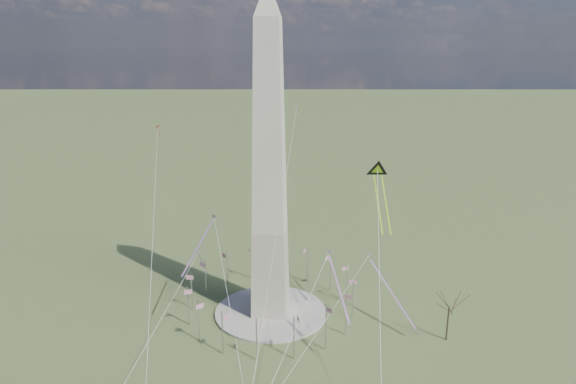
# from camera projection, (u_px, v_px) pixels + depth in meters

# --- Properties ---
(ground) EXTENTS (2000.00, 2000.00, 0.00)m
(ground) POSITION_uv_depth(u_px,v_px,m) (271.00, 313.00, 165.73)
(ground) COLOR #42572B
(ground) RESTS_ON ground
(plaza) EXTENTS (36.00, 36.00, 0.80)m
(plaza) POSITION_uv_depth(u_px,v_px,m) (271.00, 312.00, 165.62)
(plaza) COLOR #ACAA9D
(plaza) RESTS_ON ground
(washington_monument) EXTENTS (15.56, 15.56, 100.00)m
(washington_monument) POSITION_uv_depth(u_px,v_px,m) (269.00, 169.00, 152.50)
(washington_monument) COLOR #BBAD9C
(washington_monument) RESTS_ON plaza
(flagpole_ring) EXTENTS (54.40, 54.40, 13.00)m
(flagpole_ring) POSITION_uv_depth(u_px,v_px,m) (271.00, 293.00, 163.72)
(flagpole_ring) COLOR silver
(flagpole_ring) RESTS_ON ground
(tree_near) EXTENTS (9.25, 9.25, 16.19)m
(tree_near) POSITION_uv_depth(u_px,v_px,m) (449.00, 304.00, 147.66)
(tree_near) COLOR #402E27
(tree_near) RESTS_ON ground
(kite_delta_black) EXTENTS (8.29, 21.89, 17.97)m
(kite_delta_black) POSITION_uv_depth(u_px,v_px,m) (378.00, 174.00, 160.82)
(kite_delta_black) COLOR black
(kite_delta_black) RESTS_ON ground
(kite_diamond_purple) EXTENTS (2.35, 3.57, 10.74)m
(kite_diamond_purple) POSITION_uv_depth(u_px,v_px,m) (201.00, 252.00, 168.56)
(kite_diamond_purple) COLOR navy
(kite_diamond_purple) RESTS_ON ground
(kite_streamer_left) EXTENTS (7.67, 18.71, 13.36)m
(kite_streamer_left) POSITION_uv_depth(u_px,v_px,m) (336.00, 277.00, 143.14)
(kite_streamer_left) COLOR #EB4A25
(kite_streamer_left) RESTS_ON ground
(kite_streamer_mid) EXTENTS (6.67, 19.01, 13.38)m
(kite_streamer_mid) POSITION_uv_depth(u_px,v_px,m) (203.00, 238.00, 157.04)
(kite_streamer_mid) COLOR #EB4A25
(kite_streamer_mid) RESTS_ON ground
(kite_streamer_right) EXTENTS (14.80, 19.41, 15.87)m
(kite_streamer_right) POSITION_uv_depth(u_px,v_px,m) (384.00, 280.00, 159.56)
(kite_streamer_right) COLOR #EB4A25
(kite_streamer_right) RESTS_ON ground
(kite_small_red) EXTENTS (1.31, 1.89, 3.97)m
(kite_small_red) POSITION_uv_depth(u_px,v_px,m) (158.00, 128.00, 184.50)
(kite_small_red) COLOR red
(kite_small_red) RESTS_ON ground
(kite_small_white) EXTENTS (1.11, 1.73, 3.84)m
(kite_small_white) POSITION_uv_depth(u_px,v_px,m) (297.00, 107.00, 193.14)
(kite_small_white) COLOR white
(kite_small_white) RESTS_ON ground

